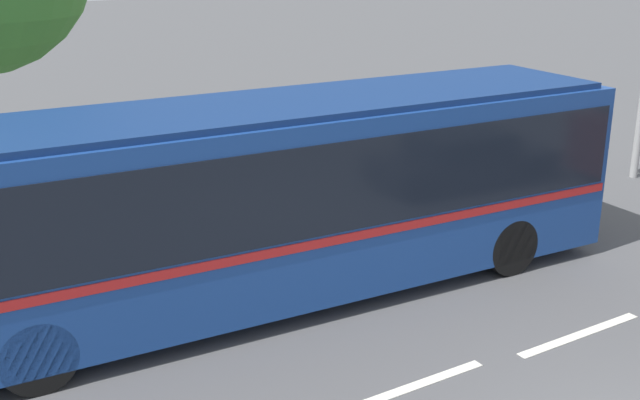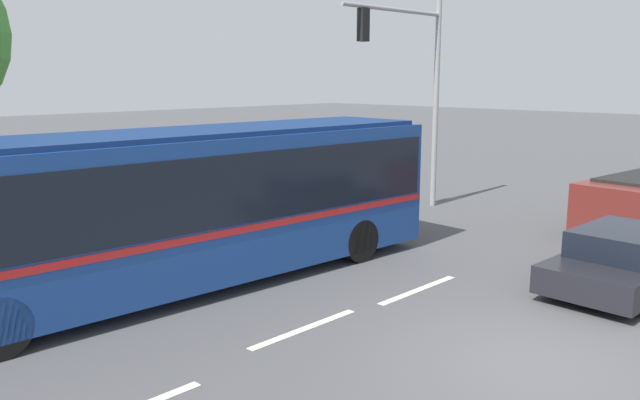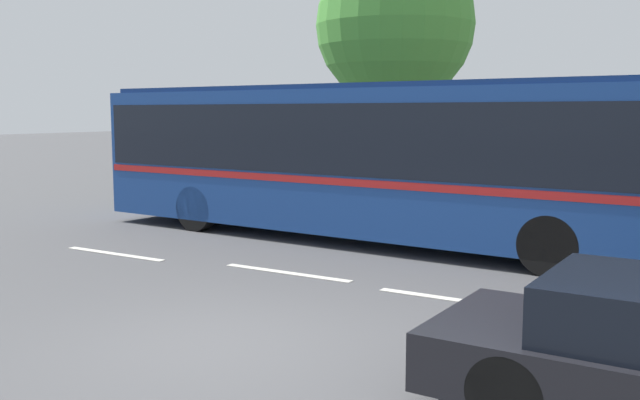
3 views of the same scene
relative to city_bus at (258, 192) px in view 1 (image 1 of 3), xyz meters
The scene contains 4 objects.
city_bus is the anchor object (origin of this frame).
flowering_hedge 6.83m from the city_bus, 35.52° to the left, with size 6.26×1.09×1.32m.
lane_stripe_mid 3.83m from the city_bus, 83.26° to the right, with size 2.40×0.16×0.01m, color silver.
lane_stripe_far 5.23m from the city_bus, 45.98° to the right, with size 2.40×0.16×0.01m, color silver.
Camera 1 is at (-7.05, -3.59, 5.54)m, focal length 44.46 mm.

